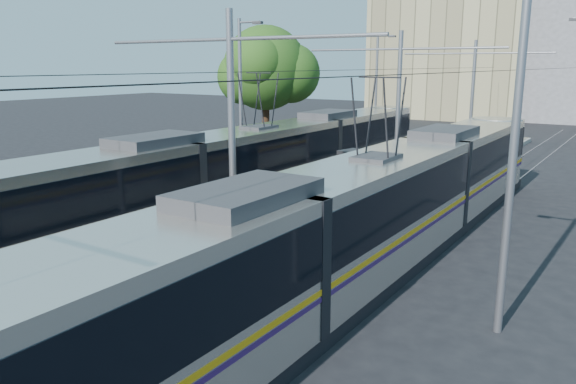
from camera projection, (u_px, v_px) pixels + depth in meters
The scene contains 11 objects.
platform at pixel (367, 201), 23.88m from camera, with size 4.00×50.00×0.30m, color gray.
tactile_strip_left at pixel (337, 193), 24.62m from camera, with size 0.70×50.00×0.01m, color gray.
tactile_strip_right at pixel (399, 202), 23.07m from camera, with size 0.70×50.00×0.01m, color gray.
rails at pixel (367, 204), 23.91m from camera, with size 8.71×70.00×0.03m.
tram_left at pixel (259, 167), 23.18m from camera, with size 2.43×28.64×5.50m.
tram_right at pixel (375, 210), 15.72m from camera, with size 2.43×29.32×5.50m.
catenary at pixel (337, 101), 20.59m from camera, with size 9.20×70.00×7.00m.
street_lamps at pixel (407, 100), 26.24m from camera, with size 15.18×38.22×8.00m.
shelter at pixel (350, 178), 21.91m from camera, with size 0.86×1.16×2.31m.
tree at pixel (272, 70), 34.03m from camera, with size 5.62×5.19×8.16m.
building_left at pixel (454, 50), 62.66m from camera, with size 16.32×12.24×14.81m.
Camera 1 is at (9.92, -4.24, 5.84)m, focal length 35.00 mm.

